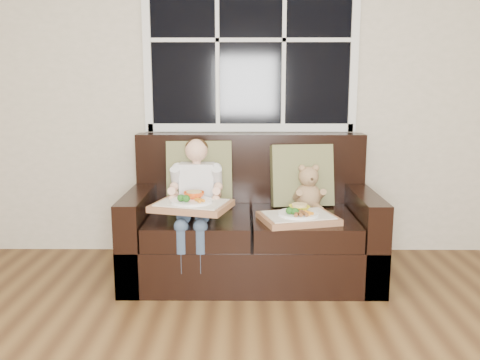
{
  "coord_description": "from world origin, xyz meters",
  "views": [
    {
      "loc": [
        -0.04,
        -1.46,
        1.32
      ],
      "look_at": [
        -0.07,
        1.85,
        0.7
      ],
      "focal_mm": 38.0,
      "sensor_mm": 36.0,
      "label": 1
    }
  ],
  "objects_px": {
    "child": "(196,189)",
    "loveseat": "(251,230)",
    "tray_left": "(192,204)",
    "tray_right": "(298,216)",
    "teddy_bear": "(308,191)"
  },
  "relations": [
    {
      "from": "loveseat",
      "to": "teddy_bear",
      "type": "relative_size",
      "value": 5.11
    },
    {
      "from": "tray_left",
      "to": "tray_right",
      "type": "distance_m",
      "value": 0.69
    },
    {
      "from": "child",
      "to": "tray_left",
      "type": "distance_m",
      "value": 0.23
    },
    {
      "from": "tray_left",
      "to": "tray_right",
      "type": "relative_size",
      "value": 1.0
    },
    {
      "from": "teddy_bear",
      "to": "tray_left",
      "type": "relative_size",
      "value": 0.61
    },
    {
      "from": "tray_right",
      "to": "tray_left",
      "type": "bearing_deg",
      "value": 169.65
    },
    {
      "from": "loveseat",
      "to": "teddy_bear",
      "type": "bearing_deg",
      "value": 6.0
    },
    {
      "from": "loveseat",
      "to": "tray_left",
      "type": "height_order",
      "value": "loveseat"
    },
    {
      "from": "child",
      "to": "teddy_bear",
      "type": "relative_size",
      "value": 2.35
    },
    {
      "from": "child",
      "to": "loveseat",
      "type": "bearing_deg",
      "value": 17.02
    },
    {
      "from": "child",
      "to": "teddy_bear",
      "type": "height_order",
      "value": "child"
    },
    {
      "from": "loveseat",
      "to": "teddy_bear",
      "type": "height_order",
      "value": "loveseat"
    },
    {
      "from": "tray_right",
      "to": "child",
      "type": "bearing_deg",
      "value": 150.65
    },
    {
      "from": "tray_left",
      "to": "child",
      "type": "bearing_deg",
      "value": 105.02
    },
    {
      "from": "tray_left",
      "to": "tray_right",
      "type": "xyz_separation_m",
      "value": [
        0.68,
        0.05,
        -0.1
      ]
    }
  ]
}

